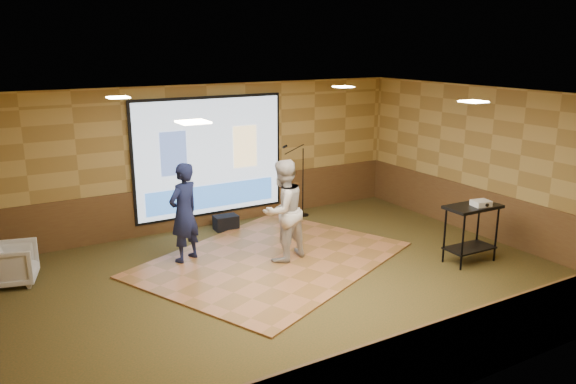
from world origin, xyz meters
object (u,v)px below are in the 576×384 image
player_left (184,212)px  mic_stand (301,195)px  banquet_chair (12,264)px  duffel_bag (226,223)px  av_table (472,222)px  player_right (283,211)px  projector (481,203)px  dance_floor (272,259)px  projector_screen (210,158)px

player_left → mic_stand: bearing=175.6°
banquet_chair → duffel_bag: 4.20m
av_table → duffel_bag: bearing=128.3°
player_right → av_table: 3.34m
av_table → mic_stand: size_ratio=0.63×
player_right → banquet_chair: 4.55m
player_right → duffel_bag: 2.27m
player_left → mic_stand: 3.51m
projector → mic_stand: size_ratio=0.18×
dance_floor → mic_stand: (1.86, 2.04, 0.48)m
projector → mic_stand: (-1.26, 3.97, -0.61)m
dance_floor → duffel_bag: bearing=90.3°
player_left → av_table: size_ratio=1.69×
mic_stand → player_right: bearing=-122.7°
player_right → projector: bearing=132.7°
projector → banquet_chair: (-7.25, 3.16, -0.77)m
player_right → projector: size_ratio=6.12×
projector_screen → player_right: size_ratio=1.82×
projector_screen → dance_floor: projector_screen is taller
player_left → player_right: (1.53, -0.84, 0.02)m
player_left → dance_floor: bearing=125.3°
projector_screen → player_left: bearing=-125.7°
mic_stand → duffel_bag: 1.90m
projector_screen → player_right: projector_screen is taller
mic_stand → banquet_chair: 6.05m
player_left → duffel_bag: 2.02m
av_table → projector: bearing=-43.8°
projector → duffel_bag: projector is taller
av_table → player_left: bearing=149.7°
player_right → projector_screen: bearing=-99.2°
projector_screen → player_left: projector_screen is taller
dance_floor → player_left: 1.79m
projector_screen → player_left: 2.18m
projector → duffel_bag: size_ratio=0.61×
player_left → player_right: player_right is taller
av_table → duffel_bag: size_ratio=2.15×
av_table → mic_stand: (-1.17, 3.88, -0.26)m
dance_floor → mic_stand: mic_stand is taller
player_right → mic_stand: 2.78m
projector_screen → dance_floor: (0.13, -2.44, -1.46)m
projector_screen → av_table: projector_screen is taller
av_table → projector: 0.37m
mic_stand → dance_floor: bearing=-126.9°
dance_floor → duffel_bag: size_ratio=9.12×
projector_screen → duffel_bag: size_ratio=6.78×
dance_floor → player_right: (0.16, -0.12, 0.93)m
dance_floor → duffel_bag: (-0.01, 2.01, 0.14)m
player_right → duffel_bag: size_ratio=3.73×
projector_screen → banquet_chair: size_ratio=4.48×
dance_floor → projector: size_ratio=14.98×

